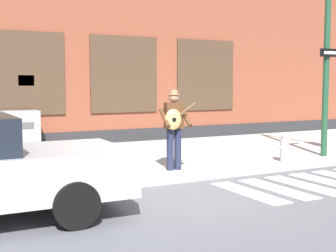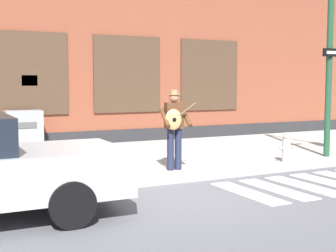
{
  "view_description": "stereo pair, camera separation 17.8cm",
  "coord_description": "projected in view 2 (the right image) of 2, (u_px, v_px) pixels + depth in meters",
  "views": [
    {
      "loc": [
        -4.08,
        -7.12,
        1.98
      ],
      "look_at": [
        0.28,
        1.23,
        1.13
      ],
      "focal_mm": 50.0,
      "sensor_mm": 36.0,
      "label": 1
    },
    {
      "loc": [
        -3.92,
        -7.2,
        1.98
      ],
      "look_at": [
        0.28,
        1.23,
        1.13
      ],
      "focal_mm": 50.0,
      "sensor_mm": 36.0,
      "label": 2
    }
  ],
  "objects": [
    {
      "name": "ground_plane",
      "position": [
        185.0,
        195.0,
        8.34
      ],
      "size": [
        160.0,
        160.0,
        0.0
      ],
      "primitive_type": "plane",
      "color": "#56565B"
    },
    {
      "name": "sidewalk",
      "position": [
        113.0,
        160.0,
        11.66
      ],
      "size": [
        28.0,
        5.61,
        0.15
      ],
      "color": "#ADAAA3",
      "rests_on": "ground"
    },
    {
      "name": "building_backdrop",
      "position": [
        63.0,
        40.0,
        15.64
      ],
      "size": [
        28.0,
        4.06,
        6.93
      ],
      "color": "brown",
      "rests_on": "ground"
    },
    {
      "name": "busker",
      "position": [
        174.0,
        124.0,
        9.86
      ],
      "size": [
        0.72,
        0.58,
        1.7
      ],
      "color": "#1E233D",
      "rests_on": "sidewalk"
    },
    {
      "name": "utility_box",
      "position": [
        24.0,
        130.0,
        12.92
      ],
      "size": [
        0.97,
        0.63,
        1.1
      ],
      "color": "gray",
      "rests_on": "sidewalk"
    },
    {
      "name": "fire_hydrant",
      "position": [
        286.0,
        147.0,
        10.95
      ],
      "size": [
        0.38,
        0.2,
        0.7
      ],
      "color": "#B2ADA8",
      "rests_on": "sidewalk"
    }
  ]
}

